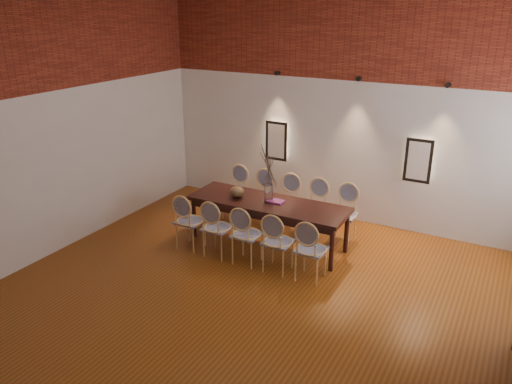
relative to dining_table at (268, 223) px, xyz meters
The scene contains 25 objects.
floor 2.00m from the dining_table, 70.58° to the right, with size 7.00×7.00×0.02m, color brown.
wall_back 2.44m from the dining_table, 68.94° to the left, with size 7.00×0.10×4.00m, color silver.
wall_left 3.80m from the dining_table, 147.39° to the right, with size 0.10×7.00×4.00m, color silver.
brick_band_back 3.37m from the dining_table, 68.12° to the left, with size 7.00×0.02×1.50m, color maroon.
brick_band_left 4.44m from the dining_table, 146.76° to the right, with size 0.02×7.00×1.50m, color maroon.
niche_left 1.96m from the dining_table, 112.04° to the left, with size 0.36×0.06×0.66m, color #FFEAC6.
niche_right 2.69m from the dining_table, 39.27° to the left, with size 0.36×0.06×0.66m, color #FFEAC6.
spot_fixture_left 2.76m from the dining_table, 112.42° to the left, with size 0.08×0.08×0.10m, color black.
spot_fixture_mid 2.81m from the dining_table, 61.43° to the left, with size 0.08×0.08×0.10m, color black.
spot_fixture_right 3.50m from the dining_table, 34.82° to the left, with size 0.08×0.08×0.10m, color black.
dining_table is the anchor object (origin of this frame).
chair_near_a 1.25m from the dining_table, 145.46° to the right, with size 0.44×0.44×0.94m, color #E4BE77, non-canonical shape.
chair_near_b 0.87m from the dining_table, 126.02° to the right, with size 0.44×0.44×0.94m, color #E4BE77, non-canonical shape.
chair_near_c 0.70m from the dining_table, 89.36° to the right, with size 0.44×0.44×0.94m, color #E4BE77, non-canonical shape.
chair_near_d 0.87m from the dining_table, 52.70° to the right, with size 0.44×0.44×0.94m, color #E4BE77, non-canonical shape.
chair_near_e 1.25m from the dining_table, 33.26° to the right, with size 0.44×0.44×0.94m, color #E4BE77, non-canonical shape.
chair_far_a 1.25m from the dining_table, 146.74° to the left, with size 0.44×0.44×0.94m, color #E4BE77, non-canonical shape.
chair_far_b 0.87m from the dining_table, 127.30° to the left, with size 0.44×0.44×0.94m, color #E4BE77, non-canonical shape.
chair_far_c 0.70m from the dining_table, 90.64° to the left, with size 0.44×0.44×0.94m, color #E4BE77, non-canonical shape.
chair_far_d 0.87m from the dining_table, 53.98° to the left, with size 0.44×0.44×0.94m, color #E4BE77, non-canonical shape.
chair_far_e 1.25m from the dining_table, 34.54° to the left, with size 0.44×0.44×0.94m, color #E4BE77, non-canonical shape.
vase 0.53m from the dining_table, ahead, with size 0.14×0.14×0.30m, color silver.
dried_branches 0.98m from the dining_table, ahead, with size 0.50×0.50×0.70m, color #49372B, non-canonical shape.
bowl 0.72m from the dining_table, behind, with size 0.24×0.24×0.18m, color brown.
book 0.41m from the dining_table, 19.82° to the left, with size 0.26×0.18×0.03m, color #852B77.
Camera 1 is at (2.73, -4.71, 3.72)m, focal length 35.00 mm.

